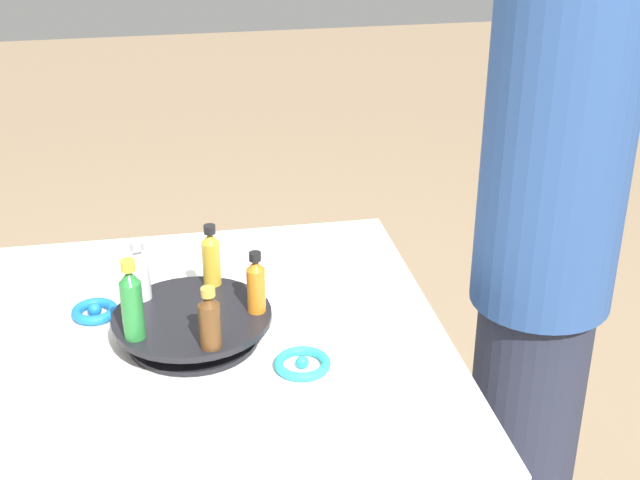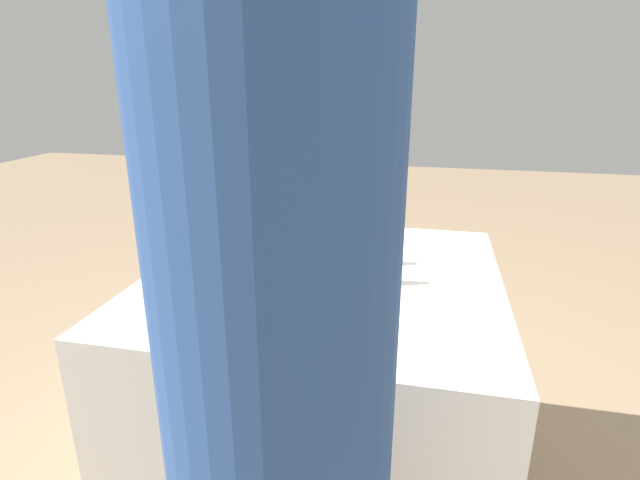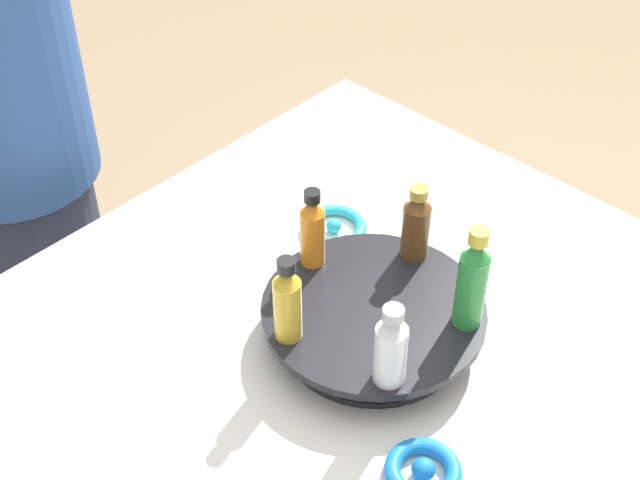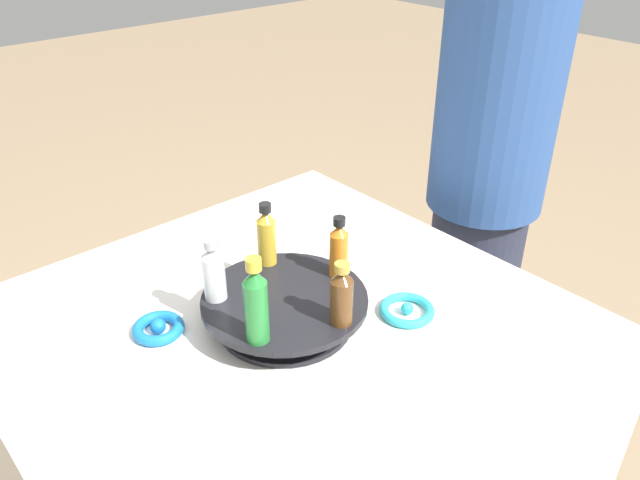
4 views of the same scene
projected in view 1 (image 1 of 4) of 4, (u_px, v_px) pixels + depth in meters
display_stand at (193, 325)px, 1.66m from camera, size 0.30×0.30×0.06m
bottle_clear at (139, 273)px, 1.68m from camera, size 0.04×0.04×0.12m
bottle_green at (132, 302)px, 1.55m from camera, size 0.04×0.04×0.15m
bottle_brown at (210, 320)px, 1.53m from camera, size 0.04×0.04×0.12m
bottle_orange at (256, 284)px, 1.64m from camera, size 0.03×0.03×0.12m
bottle_gold at (211, 257)px, 1.73m from camera, size 0.04×0.04×0.13m
ribbon_bow_teal at (302, 363)px, 1.59m from camera, size 0.10×0.10×0.02m
ribbon_bow_blue at (95, 311)px, 1.75m from camera, size 0.09×0.09×0.03m
person_figure at (546, 237)px, 1.83m from camera, size 0.29×0.29×1.73m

